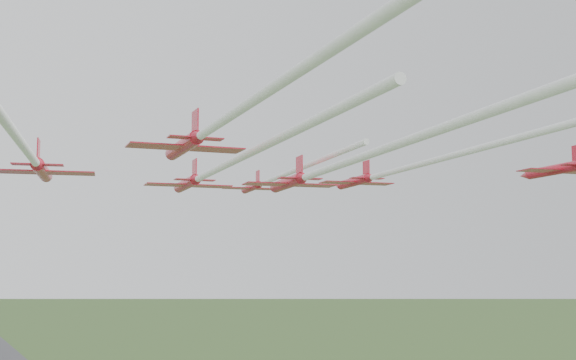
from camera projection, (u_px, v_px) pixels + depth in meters
name	position (u px, v px, depth m)	size (l,w,h in m)	color
jet_lead	(271.00, 180.00, 92.18)	(11.88, 46.30, 2.51)	red
jet_row2_left	(214.00, 170.00, 69.99)	(12.08, 57.03, 2.91)	red
jet_row2_right	(425.00, 163.00, 71.45)	(15.10, 66.40, 2.68)	red
jet_row3_left	(20.00, 141.00, 46.41)	(17.83, 60.76, 2.66)	red
jet_row3_mid	(336.00, 166.00, 60.19)	(14.31, 57.31, 2.81)	red
jet_row4_left	(251.00, 102.00, 39.56)	(10.94, 62.93, 2.61)	red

